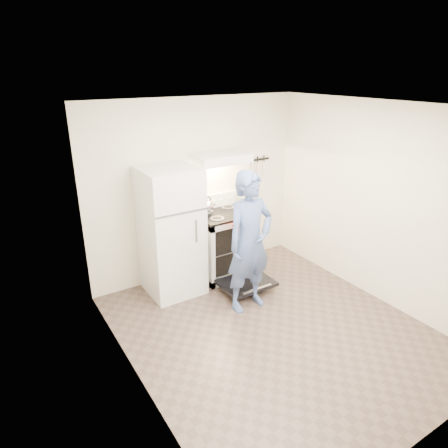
{
  "coord_description": "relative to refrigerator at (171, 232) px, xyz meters",
  "views": [
    {
      "loc": [
        -2.55,
        -2.96,
        2.84
      ],
      "look_at": [
        -0.05,
        1.0,
        1.0
      ],
      "focal_mm": 32.0,
      "sensor_mm": 36.0,
      "label": 1
    }
  ],
  "objects": [
    {
      "name": "floor",
      "position": [
        0.58,
        -1.45,
        -0.85
      ],
      "size": [
        3.6,
        3.6,
        0.0
      ],
      "primitive_type": "plane",
      "color": "brown",
      "rests_on": "ground"
    },
    {
      "name": "back_wall",
      "position": [
        0.58,
        0.35,
        0.4
      ],
      "size": [
        3.2,
        0.02,
        2.5
      ],
      "primitive_type": "cube",
      "color": "beige",
      "rests_on": "ground"
    },
    {
      "name": "refrigerator",
      "position": [
        0.0,
        0.0,
        0.0
      ],
      "size": [
        0.7,
        0.7,
        1.7
      ],
      "primitive_type": "cube",
      "color": "silver",
      "rests_on": "floor"
    },
    {
      "name": "stove_body",
      "position": [
        0.81,
        0.02,
        -0.39
      ],
      "size": [
        0.76,
        0.65,
        0.92
      ],
      "primitive_type": "cube",
      "color": "silver",
      "rests_on": "floor"
    },
    {
      "name": "cooktop",
      "position": [
        0.81,
        0.02,
        0.09
      ],
      "size": [
        0.76,
        0.65,
        0.03
      ],
      "primitive_type": "cube",
      "color": "black",
      "rests_on": "stove_body"
    },
    {
      "name": "backsplash",
      "position": [
        0.81,
        0.31,
        0.2
      ],
      "size": [
        0.76,
        0.07,
        0.2
      ],
      "primitive_type": "cube",
      "color": "silver",
      "rests_on": "cooktop"
    },
    {
      "name": "oven_door",
      "position": [
        0.81,
        -0.57,
        -0.72
      ],
      "size": [
        0.7,
        0.54,
        0.04
      ],
      "primitive_type": "cube",
      "color": "black",
      "rests_on": "floor"
    },
    {
      "name": "oven_rack",
      "position": [
        0.81,
        0.02,
        -0.41
      ],
      "size": [
        0.6,
        0.52,
        0.01
      ],
      "primitive_type": "cube",
      "color": "slate",
      "rests_on": "stove_body"
    },
    {
      "name": "range_hood",
      "position": [
        0.81,
        0.1,
        0.86
      ],
      "size": [
        0.76,
        0.5,
        0.12
      ],
      "primitive_type": "cube",
      "color": "silver",
      "rests_on": "back_wall"
    },
    {
      "name": "knife_strip",
      "position": [
        1.63,
        0.33,
        0.7
      ],
      "size": [
        0.4,
        0.02,
        0.03
      ],
      "primitive_type": "cube",
      "color": "black",
      "rests_on": "back_wall"
    },
    {
      "name": "pizza_stone",
      "position": [
        0.72,
        0.08,
        -0.4
      ],
      "size": [
        0.31,
        0.31,
        0.02
      ],
      "primitive_type": "cylinder",
      "color": "#886145",
      "rests_on": "oven_rack"
    },
    {
      "name": "tea_kettle",
      "position": [
        0.6,
        0.09,
        0.23
      ],
      "size": [
        0.21,
        0.18,
        0.26
      ],
      "primitive_type": null,
      "color": "#BABABF",
      "rests_on": "cooktop"
    },
    {
      "name": "utensil_jar",
      "position": [
        1.13,
        -0.22,
        0.2
      ],
      "size": [
        0.1,
        0.1,
        0.13
      ],
      "primitive_type": "cylinder",
      "rotation": [
        0.0,
        0.0,
        0.15
      ],
      "color": "silver",
      "rests_on": "cooktop"
    },
    {
      "name": "person",
      "position": [
        0.63,
        -0.87,
        0.03
      ],
      "size": [
        0.66,
        0.46,
        1.76
      ],
      "primitive_type": "imported",
      "rotation": [
        0.0,
        0.0,
        0.06
      ],
      "color": "#3A4C78",
      "rests_on": "floor"
    },
    {
      "name": "dutch_oven",
      "position": [
        0.84,
        -0.47,
        0.08
      ],
      "size": [
        0.35,
        0.28,
        0.23
      ],
      "primitive_type": null,
      "color": "red",
      "rests_on": "person"
    }
  ]
}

